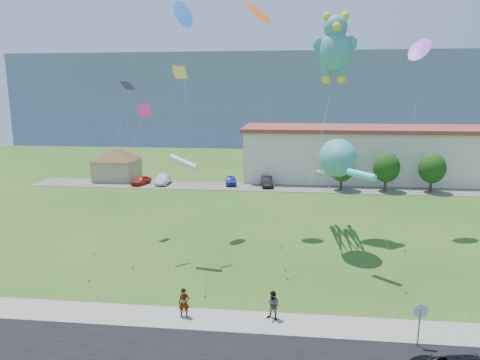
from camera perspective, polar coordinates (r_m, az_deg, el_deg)
name	(u,v)px	position (r m, az deg, el deg)	size (l,w,h in m)	color
ground	(246,301)	(28.72, 0.76, -15.78)	(160.00, 160.00, 0.00)	#224F16
sidewalk	(241,322)	(26.29, 0.15, -18.38)	(80.00, 2.50, 0.10)	gray
parking_strip	(269,187)	(61.91, 3.93, -0.95)	(70.00, 6.00, 0.06)	#59544C
hill_ridge	(281,97)	(145.50, 5.49, 10.94)	(160.00, 50.00, 25.00)	slate
pavilion	(117,161)	(69.50, -16.12, 2.48)	(9.20, 9.20, 5.00)	tan
warehouse	(438,153)	(73.89, 24.92, 3.24)	(61.00, 15.00, 8.20)	beige
stop_sign	(420,315)	(25.03, 22.88, -16.22)	(0.80, 0.07, 2.50)	slate
rope_fence	(244,307)	(27.46, 0.49, -16.53)	(26.05, 0.05, 0.50)	white
tree_near	(342,167)	(60.72, 13.41, 1.76)	(3.60, 3.60, 5.47)	#3F2B19
tree_mid	(386,167)	(61.75, 18.94, 1.61)	(3.60, 3.60, 5.47)	#3F2B19
tree_far	(432,168)	(63.34, 24.24, 1.45)	(3.60, 3.60, 5.47)	#3F2B19
pedestrian_left	(184,303)	(26.48, -7.48, -15.94)	(0.65, 0.43, 1.78)	gray
pedestrian_right	(273,306)	(26.07, 4.48, -16.37)	(0.85, 0.66, 1.75)	gray
parked_car_red	(141,180)	(64.94, -13.06, -0.04)	(1.50, 3.73, 1.27)	red
parked_car_silver	(163,179)	(64.62, -10.20, 0.10)	(1.55, 4.43, 1.46)	silver
parked_car_blue	(231,180)	(63.15, -1.22, -0.04)	(1.56, 3.87, 1.32)	navy
parked_car_black	(267,182)	(62.10, 3.59, -0.20)	(1.51, 4.34, 1.43)	black
octopus_kite	(335,164)	(37.05, 12.60, 2.03)	(5.61, 11.93, 9.61)	teal
teddy_bear_kite	(335,46)	(41.01, 12.53, 17.01)	(5.81, 12.97, 20.30)	teal
small_kite_orange	(259,19)	(41.64, 2.53, 20.66)	(3.46, 6.51, 21.12)	#E15A19
small_kite_blue	(183,20)	(41.48, -7.56, 20.38)	(3.10, 9.67, 20.97)	blue
small_kite_purple	(419,54)	(43.81, 22.80, 15.27)	(2.62, 7.08, 17.88)	purple
small_kite_cyan	(362,175)	(31.85, 15.91, 0.59)	(3.11, 4.38, 7.89)	#36DFF4
small_kite_yellow	(174,97)	(34.12, -8.82, 10.87)	(3.79, 4.57, 15.24)	yellow
small_kite_pink	(138,129)	(34.20, -13.39, 6.60)	(3.37, 6.46, 12.30)	#EB346C
small_kite_black	(124,105)	(40.68, -15.24, 9.58)	(1.87, 7.19, 14.36)	black
small_kite_white	(184,163)	(32.85, -7.54, 2.20)	(2.98, 7.01, 8.45)	white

